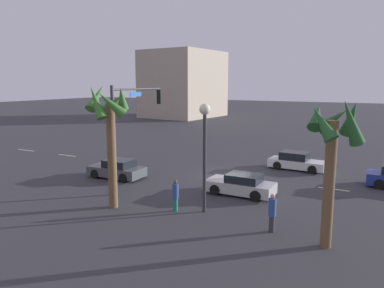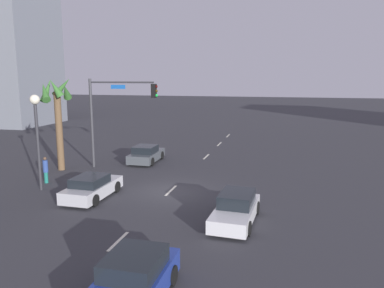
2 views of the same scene
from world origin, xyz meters
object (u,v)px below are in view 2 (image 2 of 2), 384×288
object	(u,v)px
car_0	(132,282)
pedestrian_0	(46,169)
car_1	(146,154)
traffic_signal	(113,108)
palm_tree_0	(56,104)
car_2	(236,209)
streetlamp	(36,123)
car_3	(92,187)

from	to	relation	value
car_0	pedestrian_0	xyz separation A→B (m)	(10.49, 10.36, 0.23)
car_1	traffic_signal	xyz separation A→B (m)	(-2.51, 1.49, 3.79)
palm_tree_0	car_2	bearing A→B (deg)	-116.32
car_1	palm_tree_0	size ratio (longest dim) A/B	0.60
traffic_signal	pedestrian_0	bearing A→B (deg)	151.79
car_0	car_2	world-z (taller)	car_0
car_2	streetlamp	xyz separation A→B (m)	(2.09, 11.85, 3.36)
car_2	streetlamp	bearing A→B (deg)	79.97
car_3	traffic_signal	xyz separation A→B (m)	(6.59, 1.84, 3.80)
car_0	car_1	size ratio (longest dim) A/B	1.02
pedestrian_0	car_3	bearing A→B (deg)	-114.68
car_0	streetlamp	distance (m)	13.76
car_0	traffic_signal	distance (m)	17.44
streetlamp	palm_tree_0	bearing A→B (deg)	21.08
traffic_signal	pedestrian_0	distance (m)	6.30
car_1	car_0	bearing A→B (deg)	-160.02
car_1	pedestrian_0	xyz separation A→B (m)	(-7.12, 3.96, 0.27)
car_1	car_3	bearing A→B (deg)	-177.75
car_0	car_2	distance (m)	7.34
car_3	pedestrian_0	distance (m)	4.76
traffic_signal	streetlamp	distance (m)	6.27
streetlamp	pedestrian_0	distance (m)	3.43
car_2	car_3	distance (m)	8.28
streetlamp	pedestrian_0	xyz separation A→B (m)	(1.37, 0.61, -3.09)
car_3	palm_tree_0	bearing A→B (deg)	46.20
car_2	traffic_signal	size ratio (longest dim) A/B	0.67
car_1	car_2	bearing A→B (deg)	-141.21
car_0	streetlamp	world-z (taller)	streetlamp
car_2	pedestrian_0	distance (m)	12.94
car_1	streetlamp	xyz separation A→B (m)	(-8.48, 3.34, 3.36)
car_0	car_1	distance (m)	18.74
streetlamp	palm_tree_0	world-z (taller)	palm_tree_0
car_1	palm_tree_0	xyz separation A→B (m)	(-3.83, 5.14, 4.09)
car_2	pedestrian_0	bearing A→B (deg)	74.48
pedestrian_0	palm_tree_0	bearing A→B (deg)	19.74
car_1	palm_tree_0	bearing A→B (deg)	126.71
streetlamp	traffic_signal	bearing A→B (deg)	-17.27
car_0	traffic_signal	size ratio (longest dim) A/B	0.63
car_3	pedestrian_0	xyz separation A→B (m)	(1.98, 4.32, 0.29)
traffic_signal	palm_tree_0	world-z (taller)	palm_tree_0
car_3	pedestrian_0	size ratio (longest dim) A/B	2.43
car_2	palm_tree_0	size ratio (longest dim) A/B	0.65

